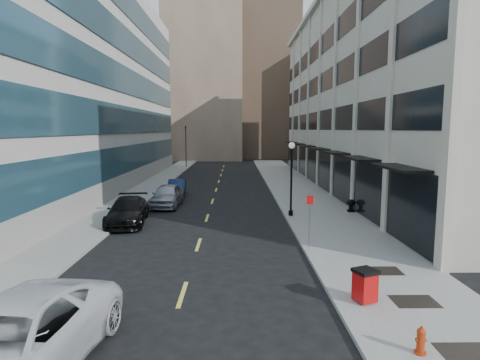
{
  "coord_description": "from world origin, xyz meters",
  "views": [
    {
      "loc": [
        1.85,
        -11.23,
        5.66
      ],
      "look_at": [
        2.1,
        12.68,
        2.62
      ],
      "focal_mm": 30.0,
      "sensor_mm": 36.0,
      "label": 1
    }
  ],
  "objects_px": {
    "traffic_signal": "(186,129)",
    "lamppost": "(291,172)",
    "car_white_van": "(10,344)",
    "urn_planter": "(351,204)",
    "fire_hydrant": "(421,340)",
    "trash_bin": "(365,284)",
    "car_blue_sedan": "(177,188)",
    "sign_post": "(310,212)",
    "car_black_pickup": "(128,211)",
    "car_silver_sedan": "(167,195)"
  },
  "relations": [
    {
      "from": "car_white_van",
      "to": "urn_planter",
      "type": "xyz_separation_m",
      "value": [
        12.8,
        17.96,
        -0.24
      ]
    },
    {
      "from": "car_white_van",
      "to": "fire_hydrant",
      "type": "relative_size",
      "value": 9.05
    },
    {
      "from": "lamppost",
      "to": "sign_post",
      "type": "distance_m",
      "value": 6.97
    },
    {
      "from": "fire_hydrant",
      "to": "car_silver_sedan",
      "type": "bearing_deg",
      "value": 114.91
    },
    {
      "from": "traffic_signal",
      "to": "fire_hydrant",
      "type": "relative_size",
      "value": 9.77
    },
    {
      "from": "traffic_signal",
      "to": "car_silver_sedan",
      "type": "relative_size",
      "value": 1.44
    },
    {
      "from": "traffic_signal",
      "to": "car_white_van",
      "type": "height_order",
      "value": "traffic_signal"
    },
    {
      "from": "trash_bin",
      "to": "car_white_van",
      "type": "bearing_deg",
      "value": 179.61
    },
    {
      "from": "traffic_signal",
      "to": "lamppost",
      "type": "distance_m",
      "value": 35.84
    },
    {
      "from": "lamppost",
      "to": "sign_post",
      "type": "relative_size",
      "value": 1.84
    },
    {
      "from": "car_white_van",
      "to": "car_silver_sedan",
      "type": "xyz_separation_m",
      "value": [
        0.0,
        20.69,
        -0.08
      ]
    },
    {
      "from": "sign_post",
      "to": "lamppost",
      "type": "bearing_deg",
      "value": 101.08
    },
    {
      "from": "car_white_van",
      "to": "lamppost",
      "type": "relative_size",
      "value": 1.35
    },
    {
      "from": "car_white_van",
      "to": "fire_hydrant",
      "type": "bearing_deg",
      "value": 10.65
    },
    {
      "from": "urn_planter",
      "to": "car_blue_sedan",
      "type": "bearing_deg",
      "value": 149.44
    },
    {
      "from": "traffic_signal",
      "to": "trash_bin",
      "type": "distance_m",
      "value": 48.63
    },
    {
      "from": "car_black_pickup",
      "to": "car_blue_sedan",
      "type": "xyz_separation_m",
      "value": [
        1.45,
        10.26,
        -0.09
      ]
    },
    {
      "from": "trash_bin",
      "to": "traffic_signal",
      "type": "bearing_deg",
      "value": 80.91
    },
    {
      "from": "fire_hydrant",
      "to": "trash_bin",
      "type": "bearing_deg",
      "value": 97.17
    },
    {
      "from": "car_black_pickup",
      "to": "car_silver_sedan",
      "type": "xyz_separation_m",
      "value": [
        1.45,
        5.43,
        0.05
      ]
    },
    {
      "from": "car_silver_sedan",
      "to": "urn_planter",
      "type": "bearing_deg",
      "value": -10.18
    },
    {
      "from": "car_silver_sedan",
      "to": "car_blue_sedan",
      "type": "relative_size",
      "value": 1.17
    },
    {
      "from": "car_blue_sedan",
      "to": "sign_post",
      "type": "distance_m",
      "value": 17.84
    },
    {
      "from": "car_silver_sedan",
      "to": "urn_planter",
      "type": "xyz_separation_m",
      "value": [
        12.8,
        -2.73,
        -0.17
      ]
    },
    {
      "from": "car_silver_sedan",
      "to": "trash_bin",
      "type": "height_order",
      "value": "car_silver_sedan"
    },
    {
      "from": "urn_planter",
      "to": "car_black_pickup",
      "type": "bearing_deg",
      "value": -169.26
    },
    {
      "from": "fire_hydrant",
      "to": "urn_planter",
      "type": "relative_size",
      "value": 0.86
    },
    {
      "from": "car_white_van",
      "to": "sign_post",
      "type": "relative_size",
      "value": 2.47
    },
    {
      "from": "car_silver_sedan",
      "to": "fire_hydrant",
      "type": "xyz_separation_m",
      "value": [
        9.6,
        -19.91,
        -0.33
      ]
    },
    {
      "from": "sign_post",
      "to": "fire_hydrant",
      "type": "bearing_deg",
      "value": -71.4
    },
    {
      "from": "car_silver_sedan",
      "to": "urn_planter",
      "type": "height_order",
      "value": "car_silver_sedan"
    },
    {
      "from": "sign_post",
      "to": "trash_bin",
      "type": "bearing_deg",
      "value": -71.95
    },
    {
      "from": "traffic_signal",
      "to": "fire_hydrant",
      "type": "bearing_deg",
      "value": -76.61
    },
    {
      "from": "car_black_pickup",
      "to": "trash_bin",
      "type": "bearing_deg",
      "value": -53.57
    },
    {
      "from": "car_white_van",
      "to": "car_blue_sedan",
      "type": "relative_size",
      "value": 1.57
    },
    {
      "from": "car_silver_sedan",
      "to": "sign_post",
      "type": "distance_m",
      "value": 13.79
    },
    {
      "from": "car_black_pickup",
      "to": "lamppost",
      "type": "height_order",
      "value": "lamppost"
    },
    {
      "from": "car_white_van",
      "to": "fire_hydrant",
      "type": "distance_m",
      "value": 9.64
    },
    {
      "from": "trash_bin",
      "to": "urn_planter",
      "type": "height_order",
      "value": "trash_bin"
    },
    {
      "from": "traffic_signal",
      "to": "car_blue_sedan",
      "type": "relative_size",
      "value": 1.69
    },
    {
      "from": "car_blue_sedan",
      "to": "lamppost",
      "type": "height_order",
      "value": "lamppost"
    },
    {
      "from": "traffic_signal",
      "to": "car_blue_sedan",
      "type": "height_order",
      "value": "traffic_signal"
    },
    {
      "from": "car_white_van",
      "to": "car_blue_sedan",
      "type": "height_order",
      "value": "car_white_van"
    },
    {
      "from": "car_silver_sedan",
      "to": "car_blue_sedan",
      "type": "bearing_deg",
      "value": 91.85
    },
    {
      "from": "car_blue_sedan",
      "to": "sign_post",
      "type": "relative_size",
      "value": 1.58
    },
    {
      "from": "urn_planter",
      "to": "traffic_signal",
      "type": "bearing_deg",
      "value": 114.71
    },
    {
      "from": "car_black_pickup",
      "to": "car_silver_sedan",
      "type": "relative_size",
      "value": 1.1
    },
    {
      "from": "fire_hydrant",
      "to": "car_black_pickup",
      "type": "bearing_deg",
      "value": 126.52
    },
    {
      "from": "traffic_signal",
      "to": "car_white_van",
      "type": "relative_size",
      "value": 1.08
    },
    {
      "from": "fire_hydrant",
      "to": "urn_planter",
      "type": "bearing_deg",
      "value": 78.61
    }
  ]
}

